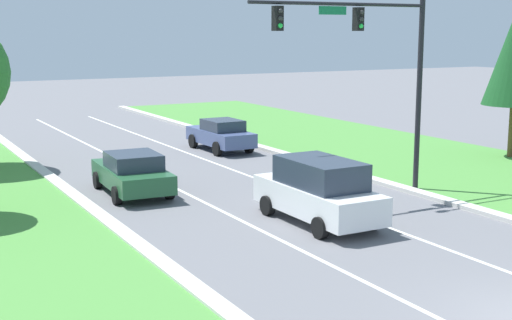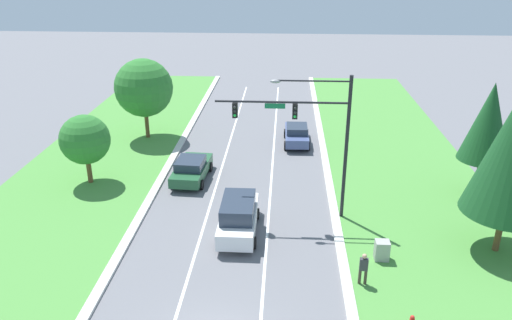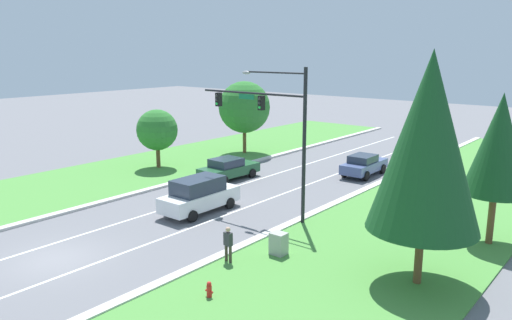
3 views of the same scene
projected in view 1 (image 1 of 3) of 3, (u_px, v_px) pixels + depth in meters
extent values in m
cylinder|color=black|center=(420.00, 80.00, 26.28)|extent=(0.20, 0.20, 8.37)
cylinder|color=black|center=(342.00, 4.00, 24.10)|extent=(7.17, 0.12, 0.12)
cube|color=#147042|center=(333.00, 10.00, 23.97)|extent=(1.10, 0.04, 0.28)
cube|color=black|center=(358.00, 19.00, 24.53)|extent=(0.28, 0.32, 0.80)
sphere|color=#2D2D2D|center=(361.00, 12.00, 24.34)|extent=(0.16, 0.16, 0.16)
sphere|color=#2D2D2D|center=(361.00, 19.00, 24.38)|extent=(0.16, 0.16, 0.16)
sphere|color=#23D647|center=(361.00, 26.00, 24.42)|extent=(0.16, 0.16, 0.16)
cube|color=black|center=(278.00, 18.00, 23.00)|extent=(0.28, 0.32, 0.80)
sphere|color=#2D2D2D|center=(280.00, 11.00, 22.81)|extent=(0.16, 0.16, 0.16)
sphere|color=#2D2D2D|center=(280.00, 18.00, 22.85)|extent=(0.16, 0.16, 0.16)
sphere|color=#23D647|center=(280.00, 26.00, 22.89)|extent=(0.16, 0.16, 0.16)
cube|color=white|center=(318.00, 199.00, 22.38)|extent=(1.93, 4.97, 0.87)
cube|color=#283342|center=(320.00, 173.00, 22.12)|extent=(1.73, 2.98, 0.84)
cylinder|color=black|center=(315.00, 199.00, 24.23)|extent=(0.24, 0.65, 0.65)
cylinder|color=black|center=(268.00, 205.00, 23.34)|extent=(0.24, 0.65, 0.65)
cylinder|color=black|center=(372.00, 220.00, 21.58)|extent=(0.24, 0.65, 0.65)
cylinder|color=black|center=(320.00, 228.00, 20.69)|extent=(0.24, 0.65, 0.65)
cube|color=#475684|center=(220.00, 137.00, 35.99)|extent=(1.84, 4.55, 0.70)
cube|color=#283342|center=(223.00, 125.00, 35.64)|extent=(1.63, 2.06, 0.54)
cylinder|color=black|center=(223.00, 139.00, 37.67)|extent=(0.25, 0.71, 0.71)
cylinder|color=black|center=(193.00, 141.00, 36.83)|extent=(0.25, 0.71, 0.71)
cylinder|color=black|center=(249.00, 146.00, 35.27)|extent=(0.25, 0.71, 0.71)
cylinder|color=black|center=(217.00, 149.00, 34.42)|extent=(0.25, 0.71, 0.71)
cube|color=#235633|center=(132.00, 176.00, 26.39)|extent=(2.22, 4.77, 0.67)
cube|color=#283342|center=(133.00, 161.00, 26.03)|extent=(1.87, 2.20, 0.57)
cylinder|color=black|center=(146.00, 176.00, 28.14)|extent=(0.28, 0.67, 0.65)
cylinder|color=black|center=(98.00, 180.00, 27.33)|extent=(0.28, 0.67, 0.65)
cylinder|color=black|center=(169.00, 190.00, 25.57)|extent=(0.28, 0.67, 0.65)
cylinder|color=black|center=(117.00, 195.00, 24.77)|extent=(0.28, 0.67, 0.65)
cylinder|color=brown|center=(512.00, 132.00, 33.64)|extent=(0.32, 0.32, 2.55)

